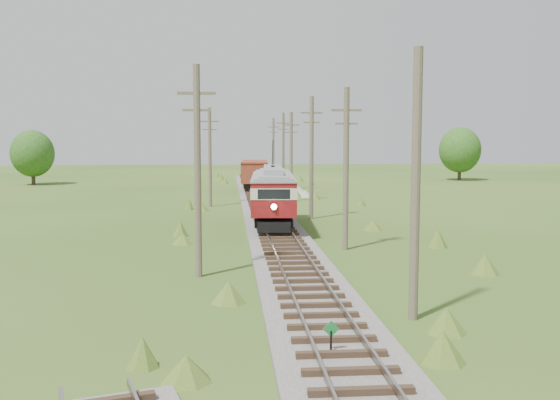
{
  "coord_description": "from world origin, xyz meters",
  "views": [
    {
      "loc": [
        -2.9,
        -14.54,
        5.9
      ],
      "look_at": [
        0.0,
        20.47,
        2.45
      ],
      "focal_mm": 40.0,
      "sensor_mm": 36.0,
      "label": 1
    }
  ],
  "objects": [
    {
      "name": "ground",
      "position": [
        0.0,
        0.0,
        0.0
      ],
      "size": [
        260.0,
        260.0,
        0.0
      ],
      "primitive_type": "plane",
      "color": "#254A16",
      "rests_on": "ground"
    },
    {
      "name": "utility_pole_r_2",
      "position": [
        3.3,
        18.0,
        4.42
      ],
      "size": [
        1.6,
        0.3,
        8.6
      ],
      "color": "brown",
      "rests_on": "ground"
    },
    {
      "name": "utility_pole_r_3",
      "position": [
        3.2,
        31.0,
        4.63
      ],
      "size": [
        1.6,
        0.3,
        9.0
      ],
      "color": "brown",
      "rests_on": "ground"
    },
    {
      "name": "utility_pole_r_4",
      "position": [
        3.0,
        44.0,
        4.32
      ],
      "size": [
        1.6,
        0.3,
        8.4
      ],
      "color": "brown",
      "rests_on": "ground"
    },
    {
      "name": "utility_pole_l_b",
      "position": [
        -4.5,
        40.0,
        4.42
      ],
      "size": [
        1.6,
        0.3,
        8.6
      ],
      "color": "brown",
      "rests_on": "ground"
    },
    {
      "name": "switch_marker",
      "position": [
        -0.2,
        1.5,
        0.63
      ],
      "size": [
        0.45,
        0.06,
        1.08
      ],
      "color": "black",
      "rests_on": "ground"
    },
    {
      "name": "gravel_pile",
      "position": [
        4.17,
        48.98,
        0.57
      ],
      "size": [
        3.35,
        3.55,
        1.22
      ],
      "color": "gray",
      "rests_on": "ground"
    },
    {
      "name": "utility_pole_l_a",
      "position": [
        -4.2,
        12.0,
        4.63
      ],
      "size": [
        1.6,
        0.3,
        9.0
      ],
      "color": "brown",
      "rests_on": "ground"
    },
    {
      "name": "tree_mid_b",
      "position": [
        30.0,
        72.0,
        4.33
      ],
      "size": [
        5.88,
        5.88,
        7.57
      ],
      "color": "#38281C",
      "rests_on": "ground"
    },
    {
      "name": "streetcar",
      "position": [
        -0.0,
        26.16,
        2.5
      ],
      "size": [
        3.38,
        11.69,
        5.3
      ],
      "rotation": [
        0.0,
        0.0,
        -0.06
      ],
      "color": "black",
      "rests_on": "ground"
    },
    {
      "name": "tree_mid_a",
      "position": [
        -28.0,
        68.0,
        4.02
      ],
      "size": [
        5.46,
        5.46,
        7.03
      ],
      "color": "#38281C",
      "rests_on": "ground"
    },
    {
      "name": "utility_pole_r_6",
      "position": [
        3.2,
        70.0,
        4.47
      ],
      "size": [
        1.6,
        0.3,
        8.7
      ],
      "color": "brown",
      "rests_on": "ground"
    },
    {
      "name": "utility_pole_r_5",
      "position": [
        3.4,
        57.0,
        4.58
      ],
      "size": [
        1.6,
        0.3,
        8.9
      ],
      "color": "brown",
      "rests_on": "ground"
    },
    {
      "name": "gondola",
      "position": [
        0.0,
        54.69,
        2.12
      ],
      "size": [
        3.28,
        8.83,
        2.89
      ],
      "rotation": [
        0.0,
        0.0,
        -0.05
      ],
      "color": "black",
      "rests_on": "ground"
    },
    {
      "name": "railbed_main",
      "position": [
        0.0,
        34.0,
        0.19
      ],
      "size": [
        3.6,
        96.0,
        0.57
      ],
      "color": "#605B54",
      "rests_on": "ground"
    },
    {
      "name": "utility_pole_r_1",
      "position": [
        3.1,
        5.0,
        4.4
      ],
      "size": [
        0.3,
        0.3,
        8.8
      ],
      "color": "brown",
      "rests_on": "ground"
    }
  ]
}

